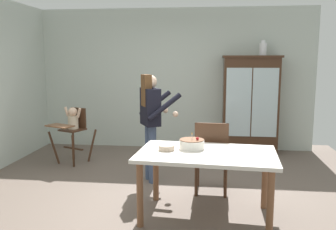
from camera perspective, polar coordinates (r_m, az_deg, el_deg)
The scene contains 10 objects.
ground_plane at distance 4.69m, azimuth -2.35°, elevation -12.85°, with size 6.24×6.24×0.00m, color #66564C.
wall_back at distance 6.98m, azimuth 0.93°, elevation 5.71°, with size 5.32×0.06×2.70m, color beige.
china_cabinet at distance 6.77m, azimuth 12.97°, elevation 1.62°, with size 1.05×0.48×1.80m.
ceramic_vase at distance 6.75m, azimuth 14.92°, elevation 10.17°, with size 0.13×0.13×0.27m.
high_chair_with_toddler at distance 6.18m, azimuth -14.98°, elevation -1.52°, with size 0.76×0.82×0.95m.
adult_person at distance 5.03m, azimuth -2.75°, elevation 0.07°, with size 0.65×0.64×1.53m.
dining_table at distance 3.95m, azimuth 6.17°, elevation -7.25°, with size 1.55×1.03×0.74m.
birthday_cake at distance 4.05m, azimuth 3.83°, elevation -4.63°, with size 0.28×0.28×0.19m.
serving_bowl at distance 3.98m, azimuth -0.23°, elevation -5.23°, with size 0.18×0.18×0.06m, color #C6AD93.
dining_chair_far_side at distance 4.62m, azimuth 6.94°, elevation -6.02°, with size 0.45×0.45×0.96m.
Camera 1 is at (0.68, -4.31, 1.74)m, focal length 38.20 mm.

